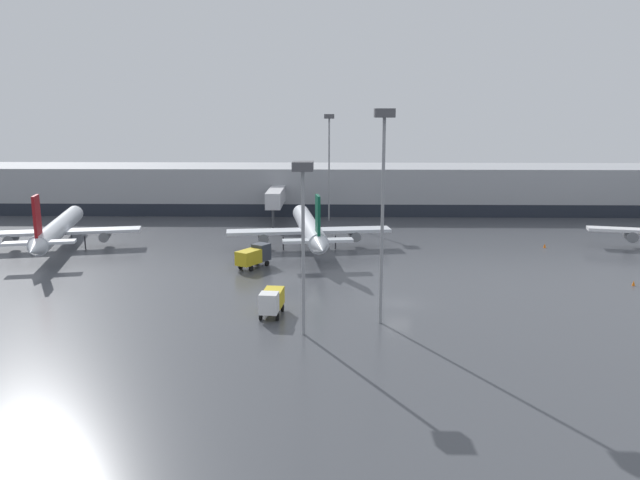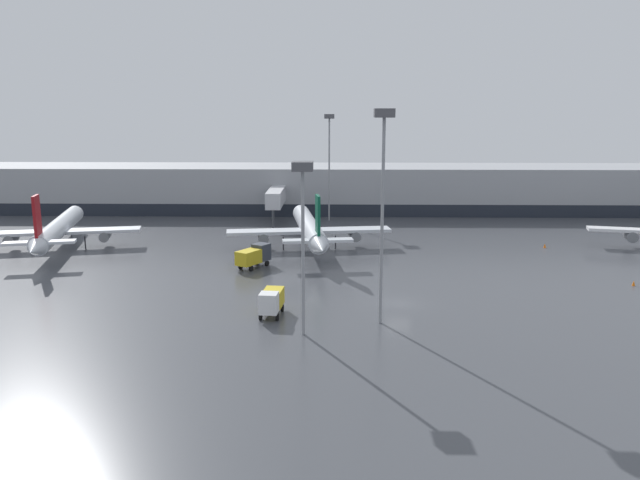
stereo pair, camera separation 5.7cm
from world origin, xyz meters
name	(u,v)px [view 2 (the right image)]	position (x,y,z in m)	size (l,w,h in m)	color
ground_plane	(399,303)	(0.00, 0.00, 0.00)	(320.00, 320.00, 0.00)	#424449
terminal_building	(367,188)	(-0.07, 61.93, 4.49)	(160.00, 28.33, 9.00)	#9EA0A5
parked_jet_1	(58,229)	(-46.86, 25.16, 2.98)	(23.19, 32.66, 9.36)	silver
parked_jet_2	(309,228)	(-10.37, 26.12, 3.11)	(24.06, 32.04, 9.31)	silver
service_truck_0	(271,300)	(-12.94, -4.26, 1.57)	(2.22, 4.60, 2.68)	gold
service_truck_1	(254,255)	(-17.06, 14.77, 1.64)	(4.31, 5.34, 2.87)	gold
traffic_cone_0	(634,283)	(27.82, 7.24, 0.30)	(0.37, 0.37, 0.61)	orange
traffic_cone_2	(545,246)	(24.34, 27.54, 0.31)	(0.42, 0.42, 0.62)	orange
apron_light_mast_0	(303,197)	(-9.56, -9.49, 12.52)	(1.80, 1.80, 15.56)	gray
apron_light_mast_1	(329,138)	(-7.64, 50.28, 15.06)	(1.80, 1.80, 19.20)	gray
apron_light_mast_2	(383,158)	(-2.40, -6.23, 15.61)	(1.80, 1.80, 20.01)	gray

